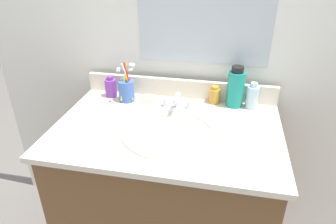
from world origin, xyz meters
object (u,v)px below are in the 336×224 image
faucet (177,104)px  bottle_oil_amber (215,95)px  bottle_cream_purple (111,87)px  bottle_gel_clear (252,97)px  soap_bar (150,99)px  bottle_mouthwash_teal (236,88)px  cup_blue_plastic (126,90)px

faucet → bottle_oil_amber: (0.16, 0.11, 0.01)m
bottle_cream_purple → bottle_gel_clear: bearing=1.0°
faucet → bottle_gel_clear: bearing=15.5°
bottle_gel_clear → bottle_cream_purple: bearing=-179.0°
soap_bar → bottle_oil_amber: bearing=8.7°
faucet → bottle_mouthwash_teal: bearing=21.4°
cup_blue_plastic → soap_bar: size_ratio=3.02×
bottle_mouthwash_teal → bottle_oil_amber: (-0.09, 0.01, -0.05)m
bottle_cream_purple → bottle_gel_clear: size_ratio=0.85×
faucet → bottle_mouthwash_teal: (0.25, 0.10, 0.06)m
bottle_cream_purple → bottle_gel_clear: bottle_gel_clear is taller
bottle_cream_purple → bottle_mouthwash_teal: bearing=1.8°
bottle_oil_amber → cup_blue_plastic: size_ratio=0.44×
bottle_mouthwash_teal → bottle_cream_purple: bottle_mouthwash_teal is taller
bottle_mouthwash_teal → soap_bar: size_ratio=2.97×
faucet → bottle_oil_amber: size_ratio=1.90×
bottle_oil_amber → soap_bar: bottle_oil_amber is taller
bottle_gel_clear → bottle_oil_amber: 0.17m
faucet → bottle_oil_amber: bottle_oil_amber is taller
faucet → soap_bar: bearing=156.4°
bottle_mouthwash_teal → cup_blue_plastic: (-0.50, -0.05, -0.03)m
cup_blue_plastic → soap_bar: bearing=8.1°
faucet → soap_bar: faucet is taller
bottle_cream_purple → bottle_gel_clear: (0.67, 0.01, 0.01)m
bottle_gel_clear → soap_bar: bearing=-176.6°
bottle_oil_amber → cup_blue_plastic: bearing=-171.5°
bottle_gel_clear → cup_blue_plastic: 0.58m
bottle_gel_clear → bottle_oil_amber: size_ratio=1.46×
cup_blue_plastic → bottle_gel_clear: bearing=4.3°
faucet → cup_blue_plastic: (-0.25, 0.05, 0.03)m
cup_blue_plastic → bottle_oil_amber: bearing=8.5°
bottle_cream_purple → cup_blue_plastic: cup_blue_plastic is taller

